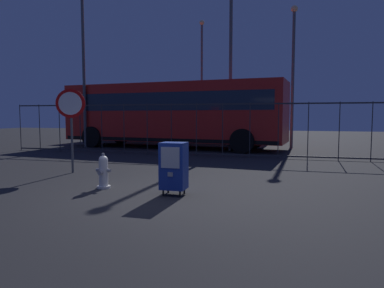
# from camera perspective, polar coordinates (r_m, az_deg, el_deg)

# --- Properties ---
(ground_plane) EXTENTS (60.00, 60.00, 0.00)m
(ground_plane) POSITION_cam_1_polar(r_m,az_deg,el_deg) (6.87, -5.18, -8.24)
(ground_plane) COLOR #262628
(fire_hydrant) EXTENTS (0.33, 0.32, 0.75)m
(fire_hydrant) POSITION_cam_1_polar(r_m,az_deg,el_deg) (7.62, -14.27, -4.40)
(fire_hydrant) COLOR silver
(fire_hydrant) RESTS_ON ground_plane
(newspaper_box_primary) EXTENTS (0.48, 0.42, 1.02)m
(newspaper_box_primary) POSITION_cam_1_polar(r_m,az_deg,el_deg) (6.74, -3.00, -3.56)
(newspaper_box_primary) COLOR black
(newspaper_box_primary) RESTS_ON ground_plane
(stop_sign) EXTENTS (0.71, 0.31, 2.23)m
(stop_sign) POSITION_cam_1_polar(r_m,az_deg,el_deg) (9.80, -19.17, 4.81)
(stop_sign) COLOR #4C4F54
(stop_sign) RESTS_ON ground_plane
(fence_barrier) EXTENTS (18.03, 0.04, 2.00)m
(fence_barrier) POSITION_cam_1_polar(r_m,az_deg,el_deg) (12.92, 5.02, 2.38)
(fence_barrier) COLOR #2D2D33
(fence_barrier) RESTS_ON ground_plane
(bus_near) EXTENTS (10.70, 3.59, 3.00)m
(bus_near) POSITION_cam_1_polar(r_m,az_deg,el_deg) (16.59, -3.24, 5.29)
(bus_near) COLOR red
(bus_near) RESTS_ON ground_plane
(bus_far) EXTENTS (10.72, 3.71, 3.00)m
(bus_far) POSITION_cam_1_polar(r_m,az_deg,el_deg) (20.78, -2.03, 5.17)
(bus_far) COLOR red
(bus_far) RESTS_ON ground_plane
(street_light_near_left) EXTENTS (0.32, 0.32, 7.66)m
(street_light_near_left) POSITION_cam_1_polar(r_m,az_deg,el_deg) (23.24, 1.61, 11.78)
(street_light_near_left) COLOR #4C4F54
(street_light_near_left) RESTS_ON ground_plane
(street_light_near_right) EXTENTS (0.32, 0.32, 6.61)m
(street_light_near_right) POSITION_cam_1_polar(r_m,az_deg,el_deg) (17.40, 16.18, 12.19)
(street_light_near_right) COLOR #4C4F54
(street_light_near_right) RESTS_ON ground_plane
(street_light_far_left) EXTENTS (0.32, 0.32, 7.38)m
(street_light_far_left) POSITION_cam_1_polar(r_m,az_deg,el_deg) (15.40, 6.34, 14.84)
(street_light_far_left) COLOR #4C4F54
(street_light_far_left) RESTS_ON ground_plane
(street_light_far_right) EXTENTS (0.32, 0.32, 8.66)m
(street_light_far_right) POSITION_cam_1_polar(r_m,az_deg,el_deg) (17.84, -17.35, 15.41)
(street_light_far_right) COLOR #4C4F54
(street_light_far_right) RESTS_ON ground_plane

